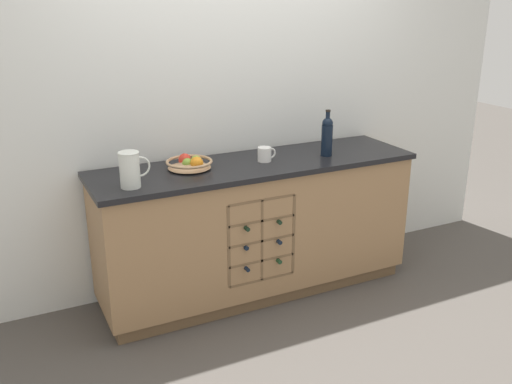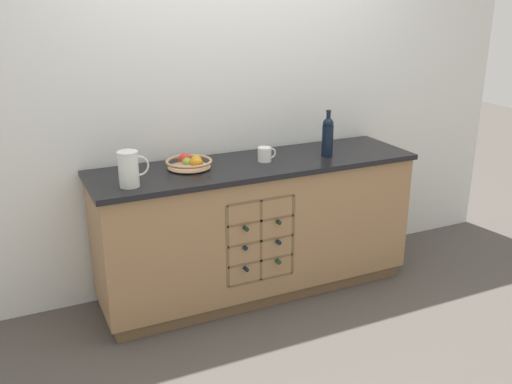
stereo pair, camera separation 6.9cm
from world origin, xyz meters
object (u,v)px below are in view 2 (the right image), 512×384
object	(u,v)px
white_pitcher	(129,168)
standing_wine_bottle	(328,136)
fruit_bowl	(190,163)
ceramic_mug	(265,154)

from	to	relation	value
white_pitcher	standing_wine_bottle	bearing A→B (deg)	3.08
fruit_bowl	white_pitcher	size ratio (longest dim) A/B	1.41
white_pitcher	ceramic_mug	world-z (taller)	white_pitcher
fruit_bowl	standing_wine_bottle	world-z (taller)	standing_wine_bottle
white_pitcher	standing_wine_bottle	size ratio (longest dim) A/B	0.66
fruit_bowl	ceramic_mug	world-z (taller)	ceramic_mug
fruit_bowl	standing_wine_bottle	size ratio (longest dim) A/B	0.94
fruit_bowl	standing_wine_bottle	xyz separation A→B (m)	(0.93, -0.12, 0.10)
fruit_bowl	white_pitcher	xyz separation A→B (m)	(-0.42, -0.19, 0.07)
white_pitcher	ceramic_mug	bearing A→B (deg)	8.55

